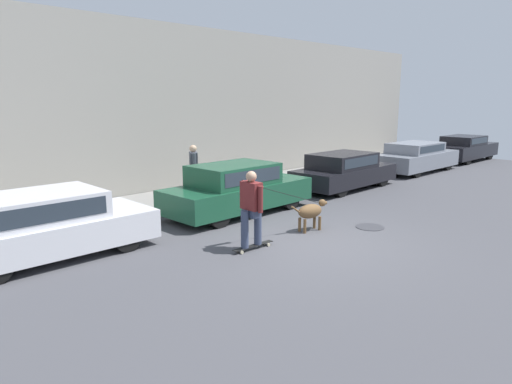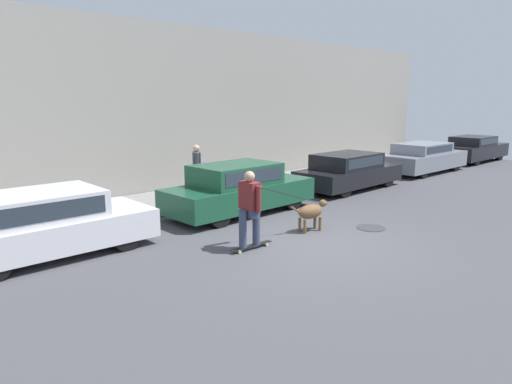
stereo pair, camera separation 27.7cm
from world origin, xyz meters
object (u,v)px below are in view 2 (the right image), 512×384
at_px(parked_car_3, 423,158).
at_px(skateboarder, 250,206).
at_px(dog, 311,212).
at_px(parked_car_2, 349,172).
at_px(pedestrian_with_bag, 197,168).
at_px(parked_car_4, 474,149).
at_px(parked_car_1, 239,189).
at_px(parked_car_0, 47,224).

height_order(parked_car_3, skateboarder, skateboarder).
relative_size(parked_car_3, dog, 4.20).
xyz_separation_m(parked_car_2, dog, (-4.91, -2.47, -0.15)).
bearing_deg(pedestrian_with_bag, skateboarder, 98.90).
bearing_deg(parked_car_3, pedestrian_with_bag, 169.87).
bearing_deg(pedestrian_with_bag, parked_car_4, -155.39).
bearing_deg(parked_car_4, parked_car_2, -179.37).
distance_m(parked_car_1, parked_car_2, 5.00).
distance_m(parked_car_2, dog, 5.50).
relative_size(parked_car_0, skateboarder, 1.41).
bearing_deg(skateboarder, dog, 3.52).
distance_m(parked_car_0, parked_car_4, 20.50).
relative_size(parked_car_1, parked_car_3, 0.96).
xyz_separation_m(parked_car_1, dog, (0.09, -2.47, -0.20)).
bearing_deg(parked_car_2, parked_car_0, 179.07).
relative_size(parked_car_1, parked_car_2, 1.03).
distance_m(parked_car_1, skateboarder, 3.13).
bearing_deg(pedestrian_with_bag, dog, 122.48).
relative_size(parked_car_2, pedestrian_with_bag, 2.67).
relative_size(parked_car_2, dog, 3.92).
distance_m(parked_car_3, parked_car_4, 5.16).
bearing_deg(parked_car_0, parked_car_4, 0.40).
height_order(parked_car_1, parked_car_3, parked_car_1).
bearing_deg(parked_car_4, dog, -170.27).
bearing_deg(parked_car_4, parked_car_3, -179.38).
height_order(parked_car_0, parked_car_4, parked_car_0).
distance_m(parked_car_3, dog, 10.52).
height_order(parked_car_2, skateboarder, skateboarder).
relative_size(parked_car_4, pedestrian_with_bag, 2.88).
distance_m(dog, pedestrian_with_bag, 4.51).
xyz_separation_m(parked_car_0, parked_car_3, (15.34, 0.00, -0.01)).
relative_size(parked_car_0, pedestrian_with_bag, 2.50).
bearing_deg(skateboarder, parked_car_0, 144.19).
distance_m(parked_car_4, pedestrian_with_bag, 15.56).
bearing_deg(dog, parked_car_4, 18.69).
distance_m(parked_car_1, parked_car_3, 10.32).
distance_m(parked_car_2, parked_car_4, 10.48).
distance_m(parked_car_4, dog, 15.59).
height_order(parked_car_1, parked_car_2, parked_car_1).
bearing_deg(parked_car_1, pedestrian_with_bag, 87.30).
bearing_deg(parked_car_3, dog, -165.48).
bearing_deg(parked_car_2, pedestrian_with_bag, 156.94).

